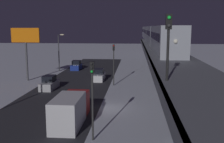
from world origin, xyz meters
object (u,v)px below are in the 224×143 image
object	(u,v)px
sedan_white_2	(99,75)
box_truck	(71,109)
subway_train	(152,33)
sedan_silver	(49,83)
rail_signal	(168,36)
traffic_light_near	(92,90)
sedan_blue	(76,66)
commercial_billboard	(26,40)
traffic_light_mid	(114,59)

from	to	relation	value
sedan_white_2	box_truck	world-z (taller)	box_truck
subway_train	box_truck	xyz separation A→B (m)	(9.90, 39.57, -6.22)
sedan_white_2	sedan_silver	xyz separation A→B (m)	(6.40, 7.21, -0.00)
rail_signal	traffic_light_near	world-z (taller)	rail_signal
sedan_blue	commercial_billboard	bearing A→B (deg)	65.63
rail_signal	commercial_billboard	xyz separation A→B (m)	(20.27, -27.24, -1.69)
traffic_light_near	box_truck	bearing A→B (deg)	-53.88
rail_signal	sedan_blue	bearing A→B (deg)	-69.92
traffic_light_near	subway_train	bearing A→B (deg)	-99.45
sedan_white_2	sedan_blue	world-z (taller)	same
sedan_blue	box_truck	xyz separation A→B (m)	(-6.60, 32.21, 0.55)
traffic_light_mid	commercial_billboard	distance (m)	15.47
commercial_billboard	box_truck	bearing A→B (deg)	122.11
rail_signal	traffic_light_mid	size ratio (longest dim) A/B	0.62
sedan_blue	sedan_silver	distance (m)	18.34
box_truck	traffic_light_mid	xyz separation A→B (m)	(-2.70, -16.95, 2.85)
sedan_white_2	sedan_blue	size ratio (longest dim) A/B	1.16
traffic_light_near	commercial_billboard	xyz separation A→B (m)	(15.01, -23.31, 2.63)
traffic_light_mid	commercial_billboard	size ratio (longest dim) A/B	0.72
sedan_white_2	commercial_billboard	world-z (taller)	commercial_billboard
sedan_white_2	commercial_billboard	xyz separation A→B (m)	(12.11, 1.47, 6.03)
rail_signal	traffic_light_mid	distance (m)	25.50
rail_signal	sedan_silver	bearing A→B (deg)	-55.90
sedan_blue	traffic_light_mid	xyz separation A→B (m)	(-9.30, 15.26, 3.40)
rail_signal	subway_train	bearing A→B (deg)	-92.36
commercial_billboard	traffic_light_mid	bearing A→B (deg)	169.93
sedan_silver	traffic_light_mid	size ratio (longest dim) A/B	0.71
sedan_white_2	commercial_billboard	distance (m)	13.61
traffic_light_near	traffic_light_mid	size ratio (longest dim) A/B	1.00
sedan_blue	sedan_silver	xyz separation A→B (m)	(0.00, 18.34, -0.00)
sedan_silver	commercial_billboard	world-z (taller)	commercial_billboard
rail_signal	sedan_white_2	bearing A→B (deg)	-74.13
rail_signal	sedan_silver	distance (m)	27.09
traffic_light_near	commercial_billboard	bearing A→B (deg)	-57.23
sedan_white_2	box_truck	size ratio (longest dim) A/B	0.63
sedan_silver	box_truck	distance (m)	15.37
box_truck	subway_train	bearing A→B (deg)	-104.05
subway_train	sedan_silver	bearing A→B (deg)	57.29
subway_train	sedan_white_2	xyz separation A→B (m)	(10.10, 18.49, -6.77)
sedan_white_2	traffic_light_mid	bearing A→B (deg)	-54.97
box_truck	traffic_light_mid	distance (m)	17.40
sedan_white_2	sedan_blue	xyz separation A→B (m)	(6.40, -11.12, 0.00)
sedan_silver	traffic_light_near	xyz separation A→B (m)	(-9.30, 17.57, 3.40)
sedan_blue	commercial_billboard	world-z (taller)	commercial_billboard
sedan_white_2	traffic_light_near	bearing A→B (deg)	-83.33
traffic_light_mid	rail_signal	bearing A→B (deg)	102.08
box_truck	traffic_light_mid	bearing A→B (deg)	-99.05
sedan_blue	traffic_light_near	world-z (taller)	traffic_light_near
subway_train	sedan_silver	xyz separation A→B (m)	(16.50, 25.70, -6.77)
rail_signal	box_truck	bearing A→B (deg)	-43.78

